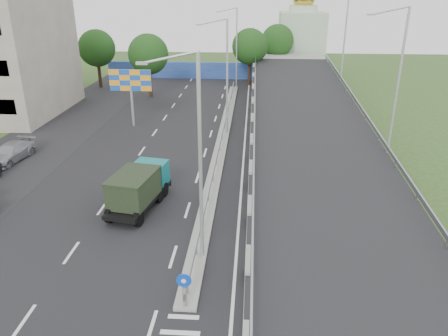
# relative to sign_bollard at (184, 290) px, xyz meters

# --- Properties ---
(road_surface) EXTENTS (26.00, 90.00, 0.04)m
(road_surface) POSITION_rel_sign_bollard_xyz_m (-3.00, 17.83, -1.03)
(road_surface) COLOR black
(road_surface) RESTS_ON ground
(parking_strip) EXTENTS (8.00, 90.00, 0.05)m
(parking_strip) POSITION_rel_sign_bollard_xyz_m (-16.00, 17.83, -1.03)
(parking_strip) COLOR black
(parking_strip) RESTS_ON ground
(median) EXTENTS (1.00, 44.00, 0.20)m
(median) POSITION_rel_sign_bollard_xyz_m (0.00, 21.83, -0.93)
(median) COLOR gray
(median) RESTS_ON ground
(overpass_ramp) EXTENTS (10.00, 50.00, 3.50)m
(overpass_ramp) POSITION_rel_sign_bollard_xyz_m (7.50, 21.83, 0.72)
(overpass_ramp) COLOR gray
(overpass_ramp) RESTS_ON ground
(median_guardrail) EXTENTS (0.09, 44.00, 0.71)m
(median_guardrail) POSITION_rel_sign_bollard_xyz_m (0.00, 21.83, -0.28)
(median_guardrail) COLOR gray
(median_guardrail) RESTS_ON median
(sign_bollard) EXTENTS (0.64, 0.23, 1.67)m
(sign_bollard) POSITION_rel_sign_bollard_xyz_m (0.00, 0.00, 0.00)
(sign_bollard) COLOR black
(sign_bollard) RESTS_ON median
(lamp_post_near) EXTENTS (2.74, 0.18, 10.08)m
(lamp_post_near) POSITION_rel_sign_bollard_xyz_m (0.11, 3.83, 4.77)
(lamp_post_near) COLOR #B2B5B7
(lamp_post_near) RESTS_ON median
(lamp_post_mid) EXTENTS (2.74, 0.18, 10.08)m
(lamp_post_mid) POSITION_rel_sign_bollard_xyz_m (0.11, 23.83, 4.77)
(lamp_post_mid) COLOR #B2B5B7
(lamp_post_mid) RESTS_ON median
(lamp_post_far) EXTENTS (2.74, 0.18, 10.08)m
(lamp_post_far) POSITION_rel_sign_bollard_xyz_m (0.11, 43.83, 4.77)
(lamp_post_far) COLOR #B2B5B7
(lamp_post_far) RESTS_ON median
(blue_wall) EXTENTS (30.00, 0.50, 2.40)m
(blue_wall) POSITION_rel_sign_bollard_xyz_m (-4.00, 49.83, 0.17)
(blue_wall) COLOR #283495
(blue_wall) RESTS_ON ground
(church) EXTENTS (7.00, 7.00, 13.80)m
(church) POSITION_rel_sign_bollard_xyz_m (10.00, 57.83, 4.28)
(church) COLOR #B2CCAD
(church) RESTS_ON ground
(billboard) EXTENTS (4.00, 0.24, 5.50)m
(billboard) POSITION_rel_sign_bollard_xyz_m (-9.00, 25.83, 3.15)
(billboard) COLOR #B2B5B7
(billboard) RESTS_ON ground
(tree_left_mid) EXTENTS (4.80, 4.80, 7.60)m
(tree_left_mid) POSITION_rel_sign_bollard_xyz_m (-10.00, 37.83, 4.14)
(tree_left_mid) COLOR black
(tree_left_mid) RESTS_ON ground
(tree_median_far) EXTENTS (4.80, 4.80, 7.60)m
(tree_median_far) POSITION_rel_sign_bollard_xyz_m (2.00, 45.83, 4.14)
(tree_median_far) COLOR black
(tree_median_far) RESTS_ON ground
(tree_left_far) EXTENTS (4.80, 4.80, 7.60)m
(tree_left_far) POSITION_rel_sign_bollard_xyz_m (-18.00, 42.83, 4.14)
(tree_left_far) COLOR black
(tree_left_far) RESTS_ON ground
(tree_ramp_far) EXTENTS (4.80, 4.80, 7.60)m
(tree_ramp_far) POSITION_rel_sign_bollard_xyz_m (6.00, 52.83, 4.14)
(tree_ramp_far) COLOR black
(tree_ramp_far) RESTS_ON ground
(dump_truck) EXTENTS (3.02, 5.94, 2.50)m
(dump_truck) POSITION_rel_sign_bollard_xyz_m (-4.19, 9.13, 0.35)
(dump_truck) COLOR black
(dump_truck) RESTS_ON ground
(parked_car_d) EXTENTS (2.52, 4.92, 1.37)m
(parked_car_d) POSITION_rel_sign_bollard_xyz_m (-16.22, 16.10, -0.35)
(parked_car_d) COLOR #93949B
(parked_car_d) RESTS_ON ground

